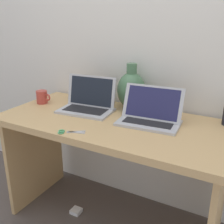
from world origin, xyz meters
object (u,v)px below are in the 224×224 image
at_px(laptop_left, 88,102).
at_px(laptop_right, 150,113).
at_px(green_vase, 131,89).
at_px(scissors, 67,132).
at_px(coffee_mug, 42,97).
at_px(power_brick, 76,211).

distance_m(laptop_left, laptop_right, 0.43).
height_order(laptop_left, green_vase, green_vase).
bearing_deg(green_vase, laptop_right, -42.51).
xyz_separation_m(laptop_right, scissors, (-0.34, -0.35, -0.05)).
distance_m(green_vase, coffee_mug, 0.63).
xyz_separation_m(coffee_mug, scissors, (0.46, -0.33, -0.04)).
height_order(laptop_right, coffee_mug, laptop_right).
bearing_deg(coffee_mug, scissors, -35.44).
bearing_deg(scissors, green_vase, 76.94).
xyz_separation_m(scissors, power_brick, (-0.14, 0.23, -0.74)).
distance_m(laptop_left, green_vase, 0.30).
relative_size(coffee_mug, scissors, 0.80).
relative_size(laptop_right, power_brick, 5.23).
distance_m(laptop_right, scissors, 0.49).
height_order(laptop_left, power_brick, laptop_left).
relative_size(laptop_left, green_vase, 1.20).
relative_size(laptop_left, laptop_right, 0.98).
height_order(green_vase, power_brick, green_vase).
bearing_deg(coffee_mug, green_vase, 20.45).
relative_size(laptop_left, scissors, 2.50).
xyz_separation_m(laptop_left, laptop_right, (0.43, -0.01, -0.00)).
bearing_deg(scissors, coffee_mug, 144.56).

